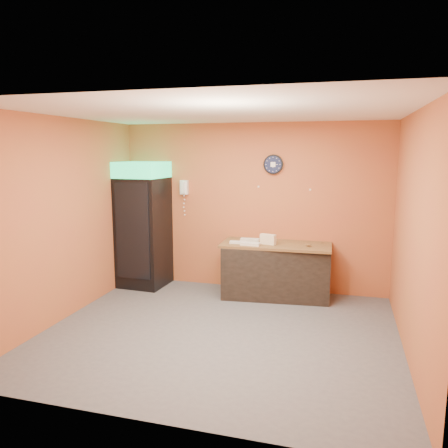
% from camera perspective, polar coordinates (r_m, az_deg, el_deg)
% --- Properties ---
extents(floor, '(4.50, 4.50, 0.00)m').
position_cam_1_polar(floor, '(5.86, -0.53, -13.97)').
color(floor, '#47474C').
rests_on(floor, ground).
extents(back_wall, '(4.50, 0.02, 2.80)m').
position_cam_1_polar(back_wall, '(7.38, 3.74, 2.20)').
color(back_wall, '#AE5F31').
rests_on(back_wall, floor).
extents(left_wall, '(0.02, 4.00, 2.80)m').
position_cam_1_polar(left_wall, '(6.44, -20.16, 0.57)').
color(left_wall, '#AE5F31').
rests_on(left_wall, floor).
extents(right_wall, '(0.02, 4.00, 2.80)m').
position_cam_1_polar(right_wall, '(5.31, 23.50, -1.44)').
color(right_wall, '#AE5F31').
rests_on(right_wall, floor).
extents(ceiling, '(4.50, 4.00, 0.02)m').
position_cam_1_polar(ceiling, '(5.40, -0.58, 14.44)').
color(ceiling, white).
rests_on(ceiling, back_wall).
extents(beverage_cooler, '(0.80, 0.81, 2.16)m').
position_cam_1_polar(beverage_cooler, '(7.65, -10.58, -0.30)').
color(beverage_cooler, black).
rests_on(beverage_cooler, floor).
extents(prep_counter, '(1.74, 0.90, 0.84)m').
position_cam_1_polar(prep_counter, '(7.13, 6.76, -6.15)').
color(prep_counter, black).
rests_on(prep_counter, floor).
extents(wall_clock, '(0.32, 0.06, 0.32)m').
position_cam_1_polar(wall_clock, '(7.23, 6.45, 7.74)').
color(wall_clock, black).
rests_on(wall_clock, back_wall).
extents(wall_phone, '(0.13, 0.11, 0.25)m').
position_cam_1_polar(wall_phone, '(7.63, -5.25, 4.79)').
color(wall_phone, white).
rests_on(wall_phone, back_wall).
extents(butcher_paper, '(1.75, 0.83, 0.04)m').
position_cam_1_polar(butcher_paper, '(7.03, 6.83, -2.71)').
color(butcher_paper, brown).
rests_on(butcher_paper, prep_counter).
extents(sub_roll_stack, '(0.27, 0.16, 0.16)m').
position_cam_1_polar(sub_roll_stack, '(6.94, 5.76, -2.00)').
color(sub_roll_stack, beige).
rests_on(sub_roll_stack, butcher_paper).
extents(wrapped_sandwich_left, '(0.27, 0.12, 0.04)m').
position_cam_1_polar(wrapped_sandwich_left, '(6.98, 1.82, -2.41)').
color(wrapped_sandwich_left, beige).
rests_on(wrapped_sandwich_left, butcher_paper).
extents(wrapped_sandwich_mid, '(0.31, 0.14, 0.04)m').
position_cam_1_polar(wrapped_sandwich_mid, '(6.85, 3.45, -2.62)').
color(wrapped_sandwich_mid, beige).
rests_on(wrapped_sandwich_mid, butcher_paper).
extents(wrapped_sandwich_right, '(0.31, 0.14, 0.04)m').
position_cam_1_polar(wrapped_sandwich_right, '(7.16, 3.41, -2.08)').
color(wrapped_sandwich_right, beige).
rests_on(wrapped_sandwich_right, butcher_paper).
extents(kitchen_tool, '(0.06, 0.06, 0.06)m').
position_cam_1_polar(kitchen_tool, '(7.09, 6.35, -2.17)').
color(kitchen_tool, silver).
rests_on(kitchen_tool, butcher_paper).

